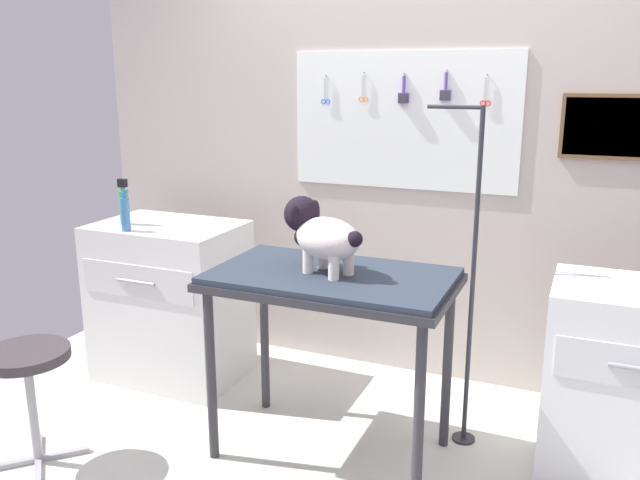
{
  "coord_description": "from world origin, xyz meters",
  "views": [
    {
      "loc": [
        0.95,
        -2.27,
        1.71
      ],
      "look_at": [
        -0.13,
        0.26,
        1.01
      ],
      "focal_mm": 36.71,
      "sensor_mm": 36.0,
      "label": 1
    }
  ],
  "objects_px": {
    "grooming_arm": "(470,294)",
    "spray_bottle_short": "(125,214)",
    "grooming_table": "(331,292)",
    "cabinet_right": "(629,384)",
    "stool": "(28,370)",
    "counter_left": "(171,301)",
    "dog": "(320,233)"
  },
  "relations": [
    {
      "from": "grooming_arm",
      "to": "spray_bottle_short",
      "type": "height_order",
      "value": "grooming_arm"
    },
    {
      "from": "grooming_arm",
      "to": "stool",
      "type": "distance_m",
      "value": 2.0
    },
    {
      "from": "dog",
      "to": "grooming_table",
      "type": "bearing_deg",
      "value": 2.93
    },
    {
      "from": "grooming_arm",
      "to": "cabinet_right",
      "type": "height_order",
      "value": "grooming_arm"
    },
    {
      "from": "dog",
      "to": "cabinet_right",
      "type": "distance_m",
      "value": 1.47
    },
    {
      "from": "counter_left",
      "to": "grooming_arm",
      "type": "bearing_deg",
      "value": -2.06
    },
    {
      "from": "grooming_table",
      "to": "cabinet_right",
      "type": "height_order",
      "value": "grooming_table"
    },
    {
      "from": "spray_bottle_short",
      "to": "grooming_arm",
      "type": "bearing_deg",
      "value": 4.92
    },
    {
      "from": "grooming_table",
      "to": "dog",
      "type": "relative_size",
      "value": 2.45
    },
    {
      "from": "cabinet_right",
      "to": "spray_bottle_short",
      "type": "height_order",
      "value": "spray_bottle_short"
    },
    {
      "from": "grooming_arm",
      "to": "counter_left",
      "type": "height_order",
      "value": "grooming_arm"
    },
    {
      "from": "grooming_arm",
      "to": "cabinet_right",
      "type": "relative_size",
      "value": 1.85
    },
    {
      "from": "stool",
      "to": "spray_bottle_short",
      "type": "height_order",
      "value": "spray_bottle_short"
    },
    {
      "from": "grooming_table",
      "to": "grooming_arm",
      "type": "relative_size",
      "value": 0.68
    },
    {
      "from": "grooming_table",
      "to": "grooming_arm",
      "type": "distance_m",
      "value": 0.64
    },
    {
      "from": "counter_left",
      "to": "grooming_table",
      "type": "bearing_deg",
      "value": -18.97
    },
    {
      "from": "cabinet_right",
      "to": "grooming_arm",
      "type": "bearing_deg",
      "value": 179.71
    },
    {
      "from": "cabinet_right",
      "to": "spray_bottle_short",
      "type": "bearing_deg",
      "value": -176.52
    },
    {
      "from": "counter_left",
      "to": "cabinet_right",
      "type": "distance_m",
      "value": 2.4
    },
    {
      "from": "cabinet_right",
      "to": "stool",
      "type": "distance_m",
      "value": 2.61
    },
    {
      "from": "dog",
      "to": "spray_bottle_short",
      "type": "height_order",
      "value": "dog"
    },
    {
      "from": "stool",
      "to": "spray_bottle_short",
      "type": "relative_size",
      "value": 2.45
    },
    {
      "from": "grooming_arm",
      "to": "cabinet_right",
      "type": "xyz_separation_m",
      "value": [
        0.69,
        -0.0,
        -0.31
      ]
    },
    {
      "from": "counter_left",
      "to": "cabinet_right",
      "type": "height_order",
      "value": "counter_left"
    },
    {
      "from": "grooming_table",
      "to": "stool",
      "type": "height_order",
      "value": "grooming_table"
    },
    {
      "from": "dog",
      "to": "spray_bottle_short",
      "type": "relative_size",
      "value": 1.95
    },
    {
      "from": "grooming_table",
      "to": "spray_bottle_short",
      "type": "distance_m",
      "value": 1.29
    },
    {
      "from": "grooming_table",
      "to": "stool",
      "type": "distance_m",
      "value": 1.38
    },
    {
      "from": "dog",
      "to": "counter_left",
      "type": "distance_m",
      "value": 1.31
    },
    {
      "from": "dog",
      "to": "counter_left",
      "type": "xyz_separation_m",
      "value": [
        -1.1,
        0.4,
        -0.59
      ]
    },
    {
      "from": "grooming_arm",
      "to": "cabinet_right",
      "type": "distance_m",
      "value": 0.76
    },
    {
      "from": "grooming_arm",
      "to": "spray_bottle_short",
      "type": "distance_m",
      "value": 1.83
    }
  ]
}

